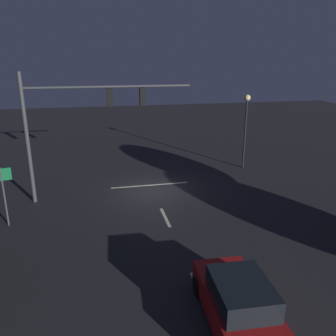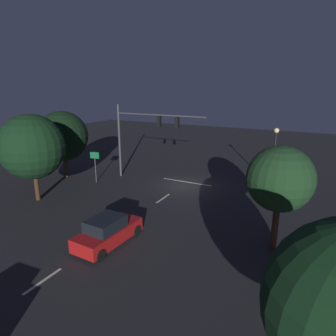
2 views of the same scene
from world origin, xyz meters
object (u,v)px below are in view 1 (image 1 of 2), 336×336
Objects in this scene: traffic_signal_assembly at (80,113)px; route_sign at (2,184)px; street_lamp_left_kerb at (246,118)px; car_approaching at (239,305)px.

route_sign is (3.72, 2.82, -2.82)m from traffic_signal_assembly.
street_lamp_left_kerb is at bearing -163.44° from traffic_signal_assembly.
traffic_signal_assembly is at bearing 16.56° from street_lamp_left_kerb.
car_approaching is 0.82× the size of street_lamp_left_kerb.
car_approaching is 12.07m from route_sign.
traffic_signal_assembly is at bearing -142.82° from route_sign.
street_lamp_left_kerb is at bearing -114.63° from car_approaching.
car_approaching is at bearing 65.37° from street_lamp_left_kerb.
traffic_signal_assembly is 5.45m from route_sign.
route_sign is at bearing 37.18° from traffic_signal_assembly.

